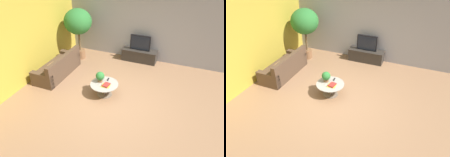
# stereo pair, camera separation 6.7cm
# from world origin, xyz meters

# --- Properties ---
(ground_plane) EXTENTS (24.00, 24.00, 0.00)m
(ground_plane) POSITION_xyz_m (0.00, 0.00, 0.00)
(ground_plane) COLOR #8C6647
(back_wall_stone) EXTENTS (7.40, 0.12, 3.00)m
(back_wall_stone) POSITION_xyz_m (0.00, 3.26, 1.50)
(back_wall_stone) COLOR #939399
(back_wall_stone) RESTS_ON ground
(side_wall_left) EXTENTS (0.12, 7.40, 3.00)m
(side_wall_left) POSITION_xyz_m (-3.26, 0.20, 1.50)
(side_wall_left) COLOR gold
(side_wall_left) RESTS_ON ground
(media_console) EXTENTS (1.46, 0.50, 0.51)m
(media_console) POSITION_xyz_m (0.03, 2.94, 0.26)
(media_console) COLOR #2D2823
(media_console) RESTS_ON ground
(television) EXTENTS (0.83, 0.13, 0.63)m
(television) POSITION_xyz_m (0.03, 2.94, 0.82)
(television) COLOR black
(television) RESTS_ON media_console
(coffee_table) EXTENTS (0.92, 0.92, 0.42)m
(coffee_table) POSITION_xyz_m (-0.37, 0.19, 0.29)
(coffee_table) COLOR #756656
(coffee_table) RESTS_ON ground
(couch_by_wall) EXTENTS (0.84, 2.06, 0.84)m
(couch_by_wall) POSITION_xyz_m (-2.50, 0.71, 0.29)
(couch_by_wall) COLOR #4C3828
(couch_by_wall) RESTS_ON ground
(potted_palm_tall) EXTENTS (1.12, 1.12, 2.13)m
(potted_palm_tall) POSITION_xyz_m (-2.42, 2.27, 1.55)
(potted_palm_tall) COLOR brown
(potted_palm_tall) RESTS_ON ground
(potted_plant_tabletop) EXTENTS (0.29, 0.29, 0.36)m
(potted_plant_tabletop) POSITION_xyz_m (-0.55, 0.26, 0.62)
(potted_plant_tabletop) COLOR brown
(potted_plant_tabletop) RESTS_ON coffee_table
(book_stack) EXTENTS (0.28, 0.27, 0.06)m
(book_stack) POSITION_xyz_m (-0.27, 0.10, 0.45)
(book_stack) COLOR gold
(book_stack) RESTS_ON coffee_table
(remote_black) EXTENTS (0.06, 0.16, 0.02)m
(remote_black) POSITION_xyz_m (-0.36, 0.47, 0.43)
(remote_black) COLOR black
(remote_black) RESTS_ON coffee_table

